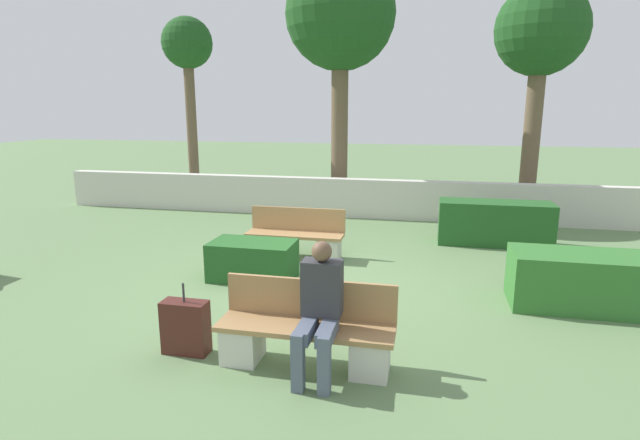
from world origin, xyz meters
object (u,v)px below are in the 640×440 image
suitcase (186,327)px  tree_leftmost (188,53)px  bench_left_side (295,239)px  person_seated_man (319,305)px  bench_front (306,335)px  tree_center_left (340,18)px  tree_center_right (541,36)px

suitcase → tree_leftmost: bearing=115.6°
bench_left_side → person_seated_man: 3.92m
bench_left_side → suitcase: (-0.20, -3.58, -0.02)m
bench_front → tree_center_left: size_ratio=0.29×
tree_center_left → tree_center_right: bearing=3.8°
person_seated_man → tree_leftmost: tree_leftmost is taller
tree_leftmost → tree_center_left: (4.22, -0.60, 0.61)m
person_seated_man → tree_center_left: 8.89m
bench_left_side → person_seated_man: size_ratio=1.29×
bench_left_side → tree_leftmost: tree_leftmost is taller
bench_front → person_seated_man: bearing=-39.7°
tree_leftmost → tree_center_left: size_ratio=0.82×
tree_leftmost → bench_left_side: bearing=-48.7°
suitcase → tree_center_left: size_ratio=0.13×
person_seated_man → suitcase: (-1.45, 0.11, -0.42)m
person_seated_man → tree_center_left: bearing=99.0°
bench_front → tree_center_left: 8.92m
bench_left_side → tree_center_right: (4.47, 4.52, 3.76)m
bench_front → tree_center_right: 9.53m
bench_front → tree_center_right: bearing=67.2°
person_seated_man → tree_leftmost: size_ratio=0.26×
tree_leftmost → tree_center_right: (8.70, -0.30, 0.12)m
bench_front → tree_center_left: tree_center_left is taller
tree_center_left → suitcase: bearing=-91.4°
bench_front → suitcase: size_ratio=2.30×
person_seated_man → suitcase: size_ratio=1.69×
tree_center_left → bench_front: bearing=-82.0°
bench_left_side → suitcase: bearing=-104.4°
bench_front → person_seated_man: person_seated_man is taller
bench_front → person_seated_man: 0.45m
suitcase → tree_leftmost: tree_leftmost is taller
person_seated_man → tree_center_right: size_ratio=0.25×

